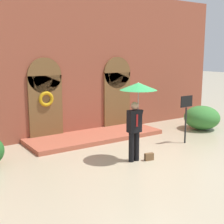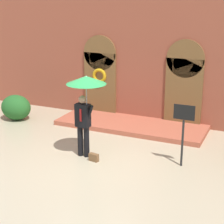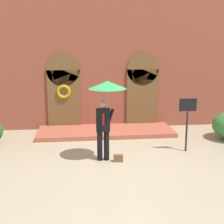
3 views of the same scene
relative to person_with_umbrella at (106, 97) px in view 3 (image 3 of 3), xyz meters
name	(u,v)px [view 3 (image 3 of 3)]	position (x,y,z in m)	size (l,w,h in m)	color
ground_plane	(115,162)	(0.24, -0.21, -1.91)	(80.00, 80.00, 0.00)	tan
building_facade	(103,62)	(0.24, 3.94, 0.77)	(14.00, 2.30, 5.60)	brown
person_with_umbrella	(106,97)	(0.00, 0.00, 0.00)	(1.10, 1.10, 2.36)	black
handbag	(118,158)	(0.33, -0.20, -1.80)	(0.28, 0.12, 0.22)	brown
sign_post	(187,116)	(2.63, 0.51, -0.75)	(0.56, 0.06, 1.72)	black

